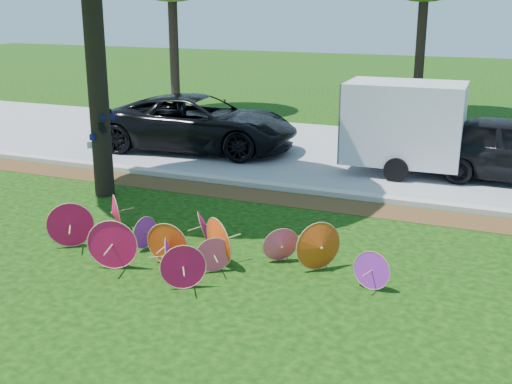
% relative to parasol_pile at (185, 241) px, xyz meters
% --- Properties ---
extents(ground, '(90.00, 90.00, 0.00)m').
position_rel_parasol_pile_xyz_m(ground, '(0.16, -0.49, -0.37)').
color(ground, black).
rests_on(ground, ground).
extents(mulch_strip, '(90.00, 1.00, 0.01)m').
position_rel_parasol_pile_xyz_m(mulch_strip, '(0.16, 4.01, -0.37)').
color(mulch_strip, '#472D16').
rests_on(mulch_strip, ground).
extents(curb, '(90.00, 0.30, 0.12)m').
position_rel_parasol_pile_xyz_m(curb, '(0.16, 4.71, -0.31)').
color(curb, '#B7B5AD').
rests_on(curb, ground).
extents(street, '(90.00, 8.00, 0.01)m').
position_rel_parasol_pile_xyz_m(street, '(0.16, 8.86, -0.37)').
color(street, gray).
rests_on(street, ground).
extents(parasol_pile, '(6.10, 2.52, 0.86)m').
position_rel_parasol_pile_xyz_m(parasol_pile, '(0.00, 0.00, 0.00)').
color(parasol_pile, '#D50F46').
rests_on(parasol_pile, ground).
extents(black_van, '(6.05, 3.26, 1.61)m').
position_rel_parasol_pile_xyz_m(black_van, '(-3.76, 7.64, 0.43)').
color(black_van, black).
rests_on(black_van, ground).
extents(cargo_trailer, '(2.95, 1.93, 2.62)m').
position_rel_parasol_pile_xyz_m(cargo_trailer, '(2.26, 7.34, 0.93)').
color(cargo_trailer, silver).
rests_on(cargo_trailer, ground).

